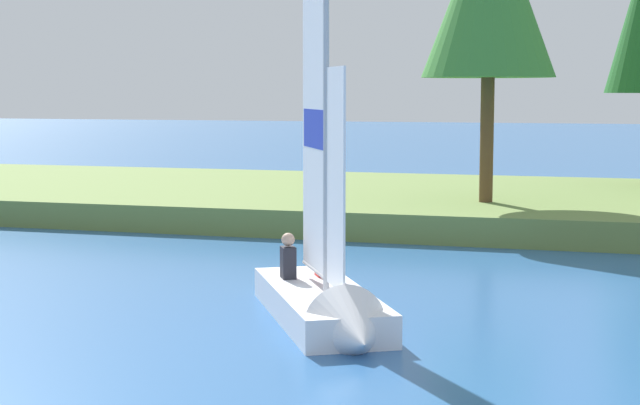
# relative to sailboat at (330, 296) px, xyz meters

# --- Properties ---
(shore_bank) EXTENTS (80.00, 10.58, 0.63)m
(shore_bank) POSITION_rel_sailboat_xyz_m (-2.65, 13.06, -0.15)
(shore_bank) COLOR olive
(shore_bank) RESTS_ON ground
(sailboat) EXTENTS (3.11, 4.28, 6.02)m
(sailboat) POSITION_rel_sailboat_xyz_m (0.00, 0.00, 0.00)
(sailboat) COLOR white
(sailboat) RESTS_ON ground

